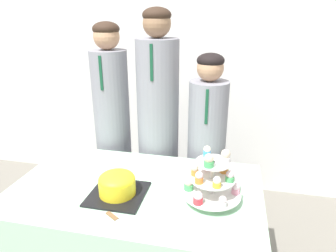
{
  "coord_description": "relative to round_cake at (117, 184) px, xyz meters",
  "views": [
    {
      "loc": [
        0.47,
        -0.92,
        1.63
      ],
      "look_at": [
        0.17,
        0.43,
        1.1
      ],
      "focal_mm": 32.0,
      "sensor_mm": 36.0,
      "label": 1
    }
  ],
  "objects": [
    {
      "name": "student_2",
      "position": [
        0.39,
        0.66,
        -0.14
      ],
      "size": [
        0.26,
        0.26,
        1.4
      ],
      "color": "gray",
      "rests_on": "ground_plane"
    },
    {
      "name": "round_cake",
      "position": [
        0.0,
        0.0,
        0.0
      ],
      "size": [
        0.28,
        0.28,
        0.13
      ],
      "color": "black",
      "rests_on": "table"
    },
    {
      "name": "table",
      "position": [
        0.07,
        0.09,
        -0.44
      ],
      "size": [
        1.33,
        0.79,
        0.75
      ],
      "color": "#A8DBB2",
      "rests_on": "ground_plane"
    },
    {
      "name": "student_0",
      "position": [
        -0.29,
        0.66,
        -0.05
      ],
      "size": [
        0.25,
        0.26,
        1.58
      ],
      "color": "gray",
      "rests_on": "ground_plane"
    },
    {
      "name": "cake_knife",
      "position": [
        0.08,
        -0.2,
        -0.06
      ],
      "size": [
        0.22,
        0.15,
        0.01
      ],
      "rotation": [
        0.0,
        0.0,
        -0.57
      ],
      "color": "silver",
      "rests_on": "table"
    },
    {
      "name": "student_1",
      "position": [
        0.05,
        0.66,
        -0.02
      ],
      "size": [
        0.28,
        0.29,
        1.66
      ],
      "color": "gray",
      "rests_on": "ground_plane"
    },
    {
      "name": "wall_back",
      "position": [
        0.07,
        1.47,
        0.54
      ],
      "size": [
        9.0,
        0.06,
        2.7
      ],
      "color": "silver",
      "rests_on": "ground_plane"
    },
    {
      "name": "cupcake_stand",
      "position": [
        0.47,
        0.05,
        0.06
      ],
      "size": [
        0.29,
        0.29,
        0.28
      ],
      "color": "silver",
      "rests_on": "table"
    }
  ]
}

